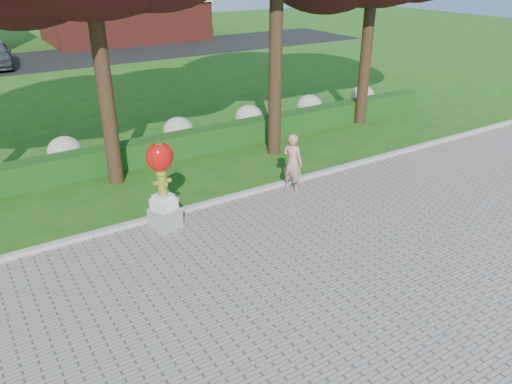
{
  "coord_description": "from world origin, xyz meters",
  "views": [
    {
      "loc": [
        -5.86,
        -8.11,
        6.26
      ],
      "look_at": [
        -0.1,
        1.0,
        1.16
      ],
      "focal_mm": 35.0,
      "sensor_mm": 36.0,
      "label": 1
    }
  ],
  "objects": [
    {
      "name": "hydrant_sculpture",
      "position": [
        -1.87,
        2.5,
        1.28
      ],
      "size": [
        0.79,
        0.79,
        2.34
      ],
      "rotation": [
        0.0,
        0.0,
        0.3
      ],
      "color": "gray",
      "rests_on": "walkway"
    },
    {
      "name": "street",
      "position": [
        0.0,
        28.0,
        0.01
      ],
      "size": [
        50.0,
        8.0,
        0.02
      ],
      "primitive_type": "cube",
      "color": "black",
      "rests_on": "ground"
    },
    {
      "name": "walkway",
      "position": [
        0.0,
        -4.0,
        0.02
      ],
      "size": [
        40.0,
        14.0,
        0.04
      ],
      "primitive_type": "cube",
      "color": "gray",
      "rests_on": "ground"
    },
    {
      "name": "woman",
      "position": [
        2.16,
        2.6,
        0.9
      ],
      "size": [
        0.62,
        0.74,
        1.72
      ],
      "primitive_type": "imported",
      "rotation": [
        0.0,
        0.0,
        1.97
      ],
      "color": "tan",
      "rests_on": "walkway"
    },
    {
      "name": "lawn_hedge",
      "position": [
        0.0,
        7.0,
        0.4
      ],
      "size": [
        24.0,
        0.7,
        0.8
      ],
      "primitive_type": "cube",
      "color": "#1B4714",
      "rests_on": "ground"
    },
    {
      "name": "curb",
      "position": [
        0.0,
        3.0,
        0.07
      ],
      "size": [
        40.0,
        0.18,
        0.15
      ],
      "primitive_type": "cube",
      "color": "#ADADA5",
      "rests_on": "ground"
    },
    {
      "name": "hydrangea_row",
      "position": [
        0.57,
        8.0,
        0.55
      ],
      "size": [
        20.1,
        1.1,
        0.99
      ],
      "color": "#9DA67F",
      "rests_on": "ground"
    },
    {
      "name": "ground",
      "position": [
        0.0,
        0.0,
        0.0
      ],
      "size": [
        100.0,
        100.0,
        0.0
      ],
      "primitive_type": "plane",
      "color": "#205314",
      "rests_on": "ground"
    }
  ]
}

